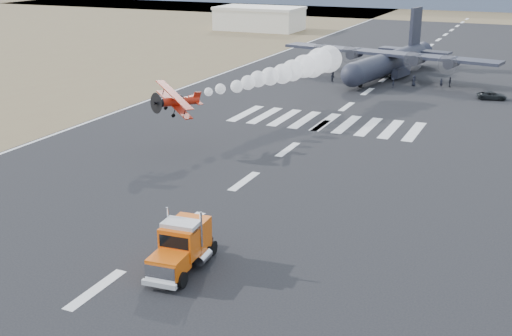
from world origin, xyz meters
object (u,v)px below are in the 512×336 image
Objects in this scene: crew_h at (332,73)px; semi_truck at (182,245)px; crew_a at (351,76)px; crew_f at (348,81)px; hangar_left at (259,18)px; support_vehicle at (492,96)px; aerobatic_biplane at (176,101)px; crew_g at (441,83)px; transport_aircraft at (390,60)px; crew_c at (393,83)px; crew_b at (333,77)px; crew_e at (414,81)px; crew_d at (450,82)px.

semi_truck is at bearing -2.89° from crew_h.
crew_f is (0.60, -3.71, -0.13)m from crew_a.
hangar_left is at bearing -158.56° from crew_h.
aerobatic_biplane is at bearing 133.11° from support_vehicle.
crew_f reaches higher than crew_g.
transport_aircraft reaches higher than crew_a.
crew_h is at bearing -113.97° from crew_c.
crew_b is 0.92× the size of crew_h.
crew_e is (2.98, 2.81, 0.12)m from crew_c.
crew_b is at bearing -7.46° from crew_a.
support_vehicle is 16.49m from crew_c.
crew_g is (7.50, 3.59, -0.02)m from crew_c.
transport_aircraft is at bearing -166.74° from crew_c.
aerobatic_biplane is 3.76× the size of crew_d.
crew_f is at bearing 73.78° from support_vehicle.
transport_aircraft reaches higher than semi_truck.
crew_d is (19.73, 3.79, 0.04)m from crew_b.
semi_truck reaches higher than crew_f.
crew_h is at bearing 100.32° from aerobatic_biplane.
hangar_left is 121.60m from aerobatic_biplane.
crew_h reaches higher than crew_b.
crew_d is (63.84, -63.46, -2.57)m from hangar_left.
crew_d is (-7.48, 7.49, 0.22)m from support_vehicle.
support_vehicle is at bearing 72.42° from semi_truck.
hangar_left is 100.64m from support_vehicle.
hangar_left is at bearing 33.05° from crew_d.
crew_h is at bearing 26.32° from crew_e.
crew_h is (-13.06, 76.38, -0.95)m from semi_truck.
semi_truck reaches higher than support_vehicle.
support_vehicle is at bearing 125.49° from crew_a.
crew_g is (6.72, 75.27, -1.05)m from semi_truck.
aerobatic_biplane is 3.94× the size of crew_b.
crew_b is (-2.81, -1.90, -0.11)m from crew_a.
hangar_left is 15.78× the size of crew_g.
crew_g is at bearing -129.83° from crew_f.
transport_aircraft reaches higher than crew_d.
crew_h is at bearing -66.88° from crew_a.
crew_b is (-27.21, 3.70, 0.18)m from support_vehicle.
crew_g is at bearing -123.35° from crew_b.
crew_d is 1.08× the size of crew_g.
aerobatic_biplane is 49.05m from crew_c.
crew_e is (17.60, 49.36, -4.95)m from aerobatic_biplane.
hangar_left is at bearing -14.95° from crew_e.
crew_g is (4.52, 0.79, -0.14)m from crew_e.
hangar_left is 80.47m from crew_b.
crew_c is at bearing 85.49° from aerobatic_biplane.
semi_truck reaches higher than crew_g.
crew_e is 4.59m from crew_g.
transport_aircraft is at bearing 105.46° from crew_h.
crew_a is at bearing -47.44° from crew_f.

